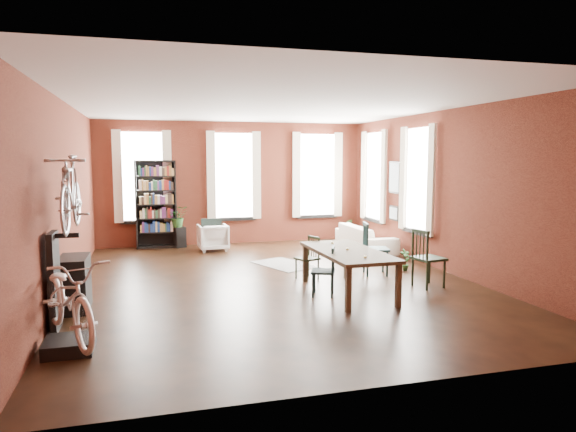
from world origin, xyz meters
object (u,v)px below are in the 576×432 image
object	(u,v)px
dining_table	(347,272)
dining_chair_d	(376,249)
bike_trainer	(69,345)
dining_chair_a	(323,271)
bookshelf	(156,204)
white_armchair	(213,236)
cream_sofa	(366,234)
dining_chair_b	(307,258)
bicycle_floor	(67,260)
plant_stand	(180,237)
dining_chair_c	(429,258)
console_table	(74,283)

from	to	relation	value
dining_table	dining_chair_d	distance (m)	1.58
bike_trainer	dining_chair_a	bearing A→B (deg)	23.17
bookshelf	dining_chair_a	bearing A→B (deg)	-64.80
dining_chair_d	white_armchair	bearing A→B (deg)	51.98
bookshelf	cream_sofa	xyz separation A→B (m)	(4.95, -1.70, -0.69)
dining_chair_b	bicycle_floor	xyz separation A→B (m)	(-3.75, -2.73, 0.69)
dining_chair_a	plant_stand	world-z (taller)	dining_chair_a
dining_chair_c	bike_trainer	world-z (taller)	dining_chair_c
bookshelf	console_table	world-z (taller)	bookshelf
dining_chair_d	plant_stand	world-z (taller)	dining_chair_d
dining_chair_d	bicycle_floor	size ratio (longest dim) A/B	0.54
bike_trainer	console_table	distance (m)	1.83
dining_chair_d	bookshelf	xyz separation A→B (m)	(-4.04, 4.23, 0.60)
dining_chair_a	plant_stand	xyz separation A→B (m)	(-2.00, 5.32, -0.15)
cream_sofa	plant_stand	size ratio (longest dim) A/B	4.01
bookshelf	dining_chair_b	bearing A→B (deg)	-58.08
console_table	dining_chair_d	bearing A→B (deg)	10.30
dining_table	bicycle_floor	bearing A→B (deg)	-160.20
dining_chair_b	dining_table	bearing A→B (deg)	-4.42
bike_trainer	console_table	size ratio (longest dim) A/B	0.68
plant_stand	cream_sofa	bearing A→B (deg)	-19.97
white_armchair	console_table	size ratio (longest dim) A/B	0.89
dining_table	white_armchair	distance (m)	4.91
dining_chair_a	bicycle_floor	distance (m)	4.03
dining_table	dining_chair_b	size ratio (longest dim) A/B	2.71
cream_sofa	console_table	distance (m)	7.15
dining_chair_c	console_table	xyz separation A→B (m)	(-5.81, 0.16, -0.11)
dining_chair_a	dining_chair_b	world-z (taller)	dining_chair_a
bike_trainer	dining_chair_c	bearing A→B (deg)	16.12
dining_chair_a	dining_chair_b	distance (m)	1.18
bike_trainer	console_table	xyz separation A→B (m)	(-0.16, 1.80, 0.32)
white_armchair	bike_trainer	world-z (taller)	white_armchair
dining_chair_a	bookshelf	world-z (taller)	bookshelf
dining_chair_c	plant_stand	xyz separation A→B (m)	(-3.97, 5.26, -0.25)
plant_stand	console_table	bearing A→B (deg)	-109.82
console_table	plant_stand	distance (m)	5.42
dining_chair_a	console_table	size ratio (longest dim) A/B	1.02
dining_chair_c	plant_stand	size ratio (longest dim) A/B	1.97
dining_chair_a	bicycle_floor	bearing A→B (deg)	-43.34
bookshelf	plant_stand	world-z (taller)	bookshelf
dining_chair_a	dining_chair_b	bearing A→B (deg)	-160.97
white_armchair	plant_stand	size ratio (longest dim) A/B	1.37
dining_chair_b	dining_chair_c	bearing A→B (deg)	38.37
dining_chair_b	bicycle_floor	distance (m)	4.69
bookshelf	bike_trainer	world-z (taller)	bookshelf
dining_chair_a	cream_sofa	bearing A→B (deg)	170.83
console_table	plant_stand	size ratio (longest dim) A/B	1.54
dining_chair_a	dining_chair_d	size ratio (longest dim) A/B	0.81
dining_chair_c	bookshelf	distance (m)	7.04
dining_chair_c	dining_chair_d	xyz separation A→B (m)	(-0.49, 1.13, -0.01)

